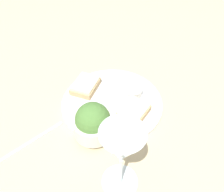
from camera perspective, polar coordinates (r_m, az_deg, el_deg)
ground_plane at (r=0.63m, az=0.00°, el=-2.18°), size 4.00×4.00×0.00m
dinner_plate at (r=0.62m, az=0.00°, el=-1.75°), size 0.28×0.28×0.01m
salad_bowl at (r=0.52m, az=-4.99°, el=-6.81°), size 0.10×0.10×0.09m
sauce_ramekin at (r=0.63m, az=5.25°, el=1.43°), size 0.06×0.06×0.03m
cheese_toast_near at (r=0.65m, az=-6.91°, el=2.80°), size 0.10×0.08×0.03m
cheese_toast_far at (r=0.58m, az=5.63°, el=-3.97°), size 0.10×0.09×0.03m
wine_glass at (r=0.39m, az=2.55°, el=-13.89°), size 0.08×0.08×0.18m
fork at (r=0.58m, az=-20.90°, el=-11.30°), size 0.15×0.12×0.01m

